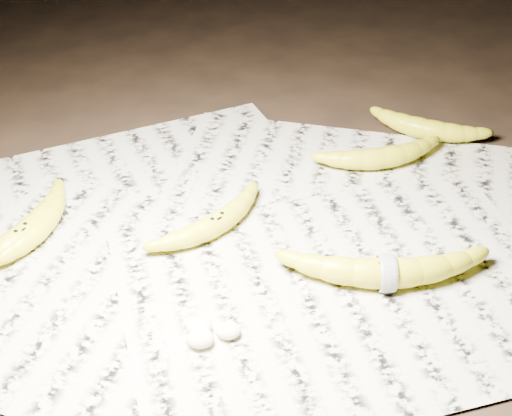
{
  "coord_description": "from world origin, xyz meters",
  "views": [
    {
      "loc": [
        -0.03,
        -0.76,
        0.63
      ],
      "look_at": [
        0.03,
        -0.0,
        0.05
      ],
      "focal_mm": 50.0,
      "sensor_mm": 36.0,
      "label": 1
    }
  ],
  "objects": [
    {
      "name": "banana_upper_a",
      "position": [
        0.24,
        0.14,
        0.03
      ],
      "size": [
        0.18,
        0.08,
        0.03
      ],
      "primitive_type": null,
      "rotation": [
        0.0,
        0.0,
        0.16
      ],
      "color": "gold",
      "rests_on": "newspaper_patch"
    },
    {
      "name": "ground",
      "position": [
        0.0,
        0.0,
        0.0
      ],
      "size": [
        3.0,
        3.0,
        0.0
      ],
      "primitive_type": "plane",
      "color": "black",
      "rests_on": "ground"
    },
    {
      "name": "banana_center",
      "position": [
        -0.03,
        0.0,
        0.02
      ],
      "size": [
        0.17,
        0.15,
        0.03
      ],
      "primitive_type": null,
      "rotation": [
        0.0,
        0.0,
        0.69
      ],
      "color": "gold",
      "rests_on": "newspaper_patch"
    },
    {
      "name": "measuring_tape",
      "position": [
        0.18,
        -0.12,
        0.03
      ],
      "size": [
        0.01,
        0.05,
        0.05
      ],
      "primitive_type": "torus",
      "rotation": [
        0.0,
        1.57,
        -0.06
      ],
      "color": "white",
      "rests_on": "newspaper_patch"
    },
    {
      "name": "flesh_chunk_a",
      "position": [
        -0.05,
        -0.2,
        0.02
      ],
      "size": [
        0.03,
        0.03,
        0.02
      ],
      "primitive_type": "ellipsoid",
      "color": "#F2E7BC",
      "rests_on": "newspaper_patch"
    },
    {
      "name": "banana_upper_b",
      "position": [
        0.33,
        0.22,
        0.03
      ],
      "size": [
        0.18,
        0.13,
        0.03
      ],
      "primitive_type": null,
      "rotation": [
        0.0,
        0.0,
        -0.48
      ],
      "color": "gold",
      "rests_on": "newspaper_patch"
    },
    {
      "name": "flesh_chunk_c",
      "position": [
        -0.02,
        -0.19,
        0.02
      ],
      "size": [
        0.03,
        0.02,
        0.02
      ],
      "primitive_type": "ellipsoid",
      "color": "#F2E7BC",
      "rests_on": "newspaper_patch"
    },
    {
      "name": "newspaper_patch",
      "position": [
        -0.01,
        -0.03,
        0.0
      ],
      "size": [
        0.9,
        0.7,
        0.01
      ],
      "primitive_type": "cube",
      "color": "#B4AE9A",
      "rests_on": "ground"
    },
    {
      "name": "flesh_chunk_b",
      "position": [
        -0.05,
        -0.18,
        0.02
      ],
      "size": [
        0.03,
        0.03,
        0.02
      ],
      "primitive_type": "ellipsoid",
      "color": "#F2E7BC",
      "rests_on": "newspaper_patch"
    },
    {
      "name": "banana_taped",
      "position": [
        0.18,
        -0.12,
        0.03
      ],
      "size": [
        0.24,
        0.08,
        0.04
      ],
      "primitive_type": null,
      "rotation": [
        0.0,
        0.0,
        -0.06
      ],
      "color": "gold",
      "rests_on": "newspaper_patch"
    },
    {
      "name": "banana_left_a",
      "position": [
        -0.29,
        -0.0,
        0.03
      ],
      "size": [
        0.16,
        0.2,
        0.04
      ],
      "primitive_type": null,
      "rotation": [
        0.0,
        0.0,
        1.0
      ],
      "color": "gold",
      "rests_on": "newspaper_patch"
    },
    {
      "name": "banana_left_b",
      "position": [
        -0.26,
        0.02,
        0.02
      ],
      "size": [
        0.11,
        0.17,
        0.03
      ],
      "primitive_type": null,
      "rotation": [
        0.0,
        0.0,
        1.2
      ],
      "color": "gold",
      "rests_on": "newspaper_patch"
    }
  ]
}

